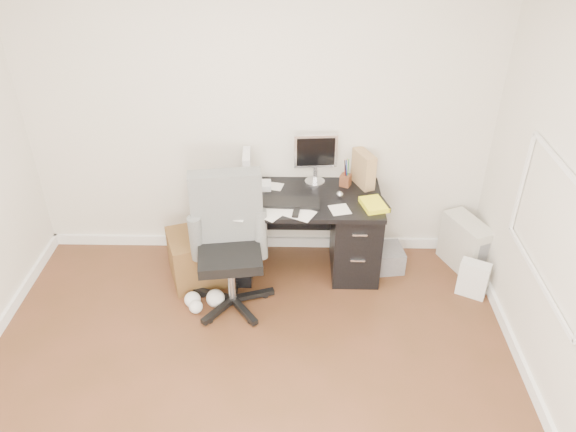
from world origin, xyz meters
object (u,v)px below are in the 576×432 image
object	(u,v)px
desk	(292,231)
keyboard	(290,203)
lcd_monitor	(315,159)
pc_tower	(465,244)
wicker_basket	(197,257)
office_chair	(229,248)

from	to	relation	value
desk	keyboard	size ratio (longest dim) A/B	3.09
lcd_monitor	pc_tower	distance (m)	1.56
pc_tower	wicker_basket	xyz separation A→B (m)	(-2.37, -0.22, -0.01)
office_chair	wicker_basket	world-z (taller)	office_chair
keyboard	office_chair	size ratio (longest dim) A/B	0.43
desk	office_chair	world-z (taller)	office_chair
keyboard	wicker_basket	world-z (taller)	keyboard
keyboard	lcd_monitor	bearing A→B (deg)	62.78
desk	keyboard	xyz separation A→B (m)	(-0.02, -0.12, 0.36)
desk	pc_tower	distance (m)	1.55
desk	keyboard	world-z (taller)	keyboard
lcd_monitor	wicker_basket	bearing A→B (deg)	-162.58
keyboard	desk	bearing A→B (deg)	84.05
lcd_monitor	keyboard	world-z (taller)	lcd_monitor
wicker_basket	desk	bearing A→B (deg)	11.19
desk	pc_tower	world-z (taller)	desk
desk	pc_tower	size ratio (longest dim) A/B	3.14
desk	pc_tower	xyz separation A→B (m)	(1.54, 0.06, -0.16)
lcd_monitor	desk	bearing A→B (deg)	-132.16
keyboard	wicker_basket	size ratio (longest dim) A/B	1.08
lcd_monitor	office_chair	distance (m)	1.09
keyboard	office_chair	bearing A→B (deg)	-139.36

